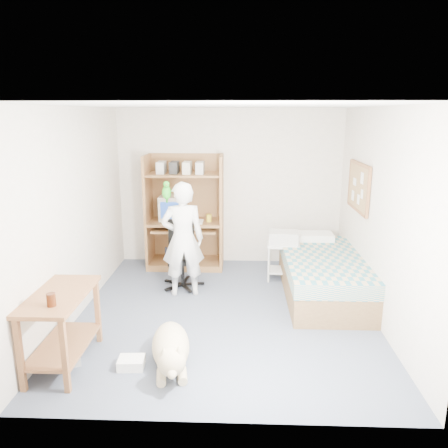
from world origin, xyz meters
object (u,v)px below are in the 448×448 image
at_px(office_chair, 182,263).
at_px(side_desk, 61,318).
at_px(bed, 322,275).
at_px(printer_cart, 283,255).
at_px(computer_hutch, 185,216).
at_px(person, 183,239).
at_px(dog, 171,348).

bearing_deg(office_chair, side_desk, -123.19).
relative_size(bed, side_desk, 2.02).
bearing_deg(office_chair, printer_cart, 1.93).
height_order(computer_hutch, printer_cart, computer_hutch).
relative_size(computer_hutch, side_desk, 1.80).
height_order(computer_hutch, person, computer_hutch).
xyz_separation_m(person, printer_cart, (1.41, 0.60, -0.41)).
distance_m(computer_hutch, person, 1.17).
relative_size(computer_hutch, office_chair, 1.91).
distance_m(computer_hutch, side_desk, 3.08).
bearing_deg(side_desk, computer_hutch, 73.86).
distance_m(person, printer_cart, 1.58).
distance_m(person, dog, 1.86).
xyz_separation_m(computer_hutch, person, (0.11, -1.16, -0.04)).
bearing_deg(side_desk, dog, 0.69).
xyz_separation_m(person, dog, (0.10, -1.76, -0.59)).
bearing_deg(dog, computer_hutch, 83.94).
bearing_deg(side_desk, person, 61.60).
relative_size(office_chair, printer_cart, 1.68).
bearing_deg(printer_cart, person, -151.52).
bearing_deg(office_chair, computer_hutch, 83.59).
bearing_deg(dog, printer_cart, 50.92).
xyz_separation_m(dog, printer_cart, (1.31, 2.36, 0.18)).
xyz_separation_m(office_chair, dog, (0.16, -2.06, -0.15)).
bearing_deg(person, printer_cart, -166.53).
xyz_separation_m(office_chair, printer_cart, (1.47, 0.30, 0.04)).
bearing_deg(bed, dog, -134.85).
height_order(person, dog, person).
height_order(computer_hutch, office_chair, computer_hutch).
distance_m(bed, dog, 2.55).
bearing_deg(printer_cart, dog, -113.71).
relative_size(bed, person, 1.29).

